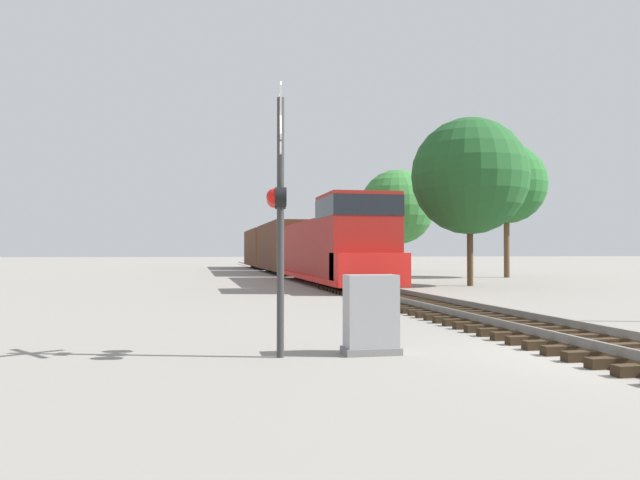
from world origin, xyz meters
TOP-DOWN VIEW (x-y plane):
  - ground_plane at (0.00, 0.00)m, footprint 400.00×400.00m
  - rail_track_bed at (0.00, -0.00)m, footprint 2.60×160.00m
  - freight_train at (0.00, 38.11)m, footprint 3.03×47.37m
  - crossing_signal_near at (-5.63, 1.01)m, footprint 0.42×1.01m
  - relay_cabinet at (-4.06, 1.01)m, footprint 0.95×0.54m
  - tree_far_right at (6.67, 20.14)m, footprint 5.89×5.89m
  - tree_mid_background at (13.52, 29.20)m, footprint 5.34×5.34m
  - tree_deep_background at (10.56, 43.23)m, footprint 6.57×6.57m

SIDE VIEW (x-z plane):
  - ground_plane at x=0.00m, z-range 0.00..0.00m
  - rail_track_bed at x=0.00m, z-range -0.02..0.29m
  - relay_cabinet at x=-4.06m, z-range -0.01..1.33m
  - freight_train at x=0.00m, z-range -0.12..4.11m
  - crossing_signal_near at x=-5.63m, z-range 0.29..4.72m
  - tree_far_right at x=6.67m, z-range 1.29..9.78m
  - tree_deep_background at x=10.56m, z-range 1.17..10.13m
  - tree_mid_background at x=13.52m, z-range 1.79..10.74m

